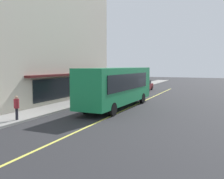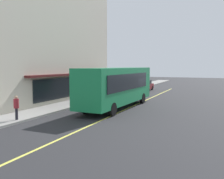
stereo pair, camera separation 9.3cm
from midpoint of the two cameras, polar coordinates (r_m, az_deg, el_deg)
ground at (r=25.03m, az=5.87°, el=-3.19°), size 120.00×120.00×0.00m
sidewalk at (r=27.27m, az=-5.74°, el=-2.33°), size 80.00×2.70×0.15m
lane_centre_stripe at (r=25.03m, az=5.87°, el=-3.18°), size 36.00×0.16×0.01m
storefront_building at (r=30.28m, az=-18.13°, el=12.01°), size 18.91×11.19×14.73m
bus at (r=22.35m, az=1.40°, el=0.94°), size 11.20×2.85×3.50m
traffic_light at (r=30.35m, az=-0.93°, el=3.13°), size 0.30×0.52×3.20m
car_maroon at (r=38.55m, az=7.27°, el=0.88°), size 4.31×1.87×1.52m
pedestrian_by_curb at (r=17.91m, az=-20.35°, el=-3.33°), size 0.34×0.34×1.59m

